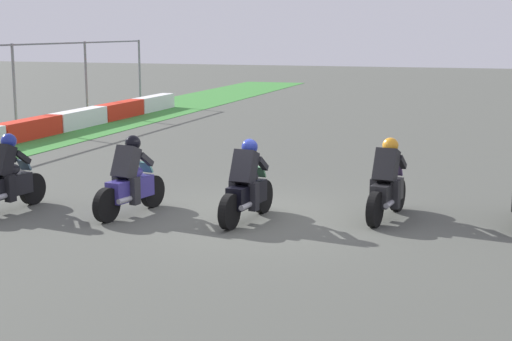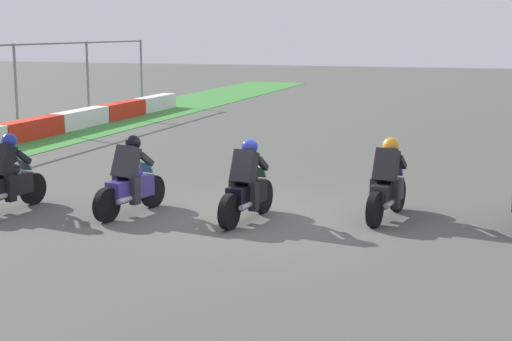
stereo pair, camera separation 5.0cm
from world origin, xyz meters
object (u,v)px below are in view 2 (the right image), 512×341
rider_lane_b (387,186)px  rider_lane_c (247,188)px  rider_lane_e (7,180)px  rider_lane_d (130,182)px

rider_lane_b → rider_lane_c: same height
rider_lane_b → rider_lane_e: 7.26m
rider_lane_e → rider_lane_d: bearing=-69.6°
rider_lane_b → rider_lane_d: same height
rider_lane_c → rider_lane_d: same height
rider_lane_b → rider_lane_d: size_ratio=1.00×
rider_lane_b → rider_lane_d: bearing=112.8°
rider_lane_b → rider_lane_e: bearing=112.3°
rider_lane_c → rider_lane_d: bearing=102.7°
rider_lane_d → rider_lane_e: bearing=113.2°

